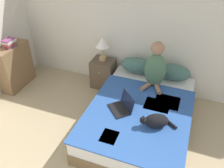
# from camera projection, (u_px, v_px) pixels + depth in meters

# --- Properties ---
(wall_back) EXTENTS (6.10, 0.05, 2.55)m
(wall_back) POSITION_uv_depth(u_px,v_px,m) (151.00, 25.00, 4.04)
(wall_back) COLOR beige
(wall_back) RESTS_ON ground_plane
(bed) EXTENTS (1.49, 2.12, 0.45)m
(bed) POSITION_uv_depth(u_px,v_px,m) (140.00, 116.00, 3.73)
(bed) COLOR brown
(bed) RESTS_ON ground_plane
(pillow_near) EXTENTS (0.59, 0.30, 0.29)m
(pillow_near) POSITION_uv_depth(u_px,v_px,m) (137.00, 65.00, 4.29)
(pillow_near) COLOR #42665B
(pillow_near) RESTS_ON bed
(pillow_far) EXTENTS (0.59, 0.30, 0.29)m
(pillow_far) POSITION_uv_depth(u_px,v_px,m) (173.00, 72.00, 4.10)
(pillow_far) COLOR #42665B
(pillow_far) RESTS_ON bed
(person_sitting) EXTENTS (0.36, 0.36, 0.80)m
(person_sitting) POSITION_uv_depth(u_px,v_px,m) (155.00, 67.00, 3.83)
(person_sitting) COLOR #476B4C
(person_sitting) RESTS_ON bed
(cat_tabby) EXTENTS (0.50, 0.32, 0.20)m
(cat_tabby) POSITION_uv_depth(u_px,v_px,m) (156.00, 121.00, 3.19)
(cat_tabby) COLOR black
(cat_tabby) RESTS_ON bed
(laptop_open) EXTENTS (0.44, 0.45, 0.24)m
(laptop_open) POSITION_uv_depth(u_px,v_px,m) (122.00, 106.00, 3.50)
(laptop_open) COLOR black
(laptop_open) RESTS_ON bed
(nightstand) EXTENTS (0.43, 0.40, 0.57)m
(nightstand) POSITION_uv_depth(u_px,v_px,m) (103.00, 73.00, 4.64)
(nightstand) COLOR brown
(nightstand) RESTS_ON ground_plane
(table_lamp) EXTENTS (0.25, 0.25, 0.45)m
(table_lamp) POSITION_uv_depth(u_px,v_px,m) (102.00, 44.00, 4.31)
(table_lamp) COLOR tan
(table_lamp) RESTS_ON nightstand
(bookshelf) EXTENTS (0.25, 0.72, 0.86)m
(bookshelf) POSITION_uv_depth(u_px,v_px,m) (15.00, 67.00, 4.57)
(bookshelf) COLOR brown
(bookshelf) RESTS_ON ground_plane
(book_stack_top) EXTENTS (0.17, 0.24, 0.15)m
(book_stack_top) POSITION_uv_depth(u_px,v_px,m) (9.00, 43.00, 4.27)
(book_stack_top) COLOR #844270
(book_stack_top) RESTS_ON bookshelf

